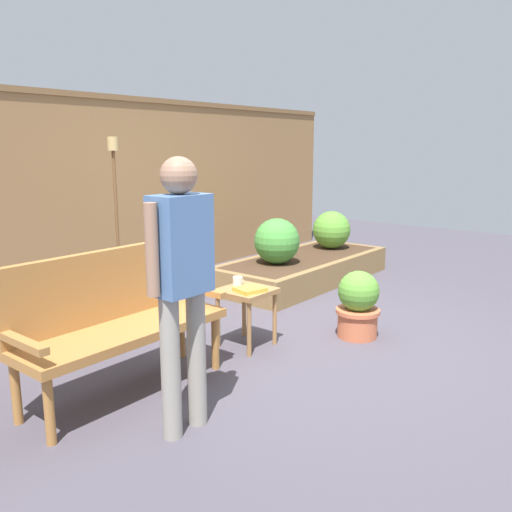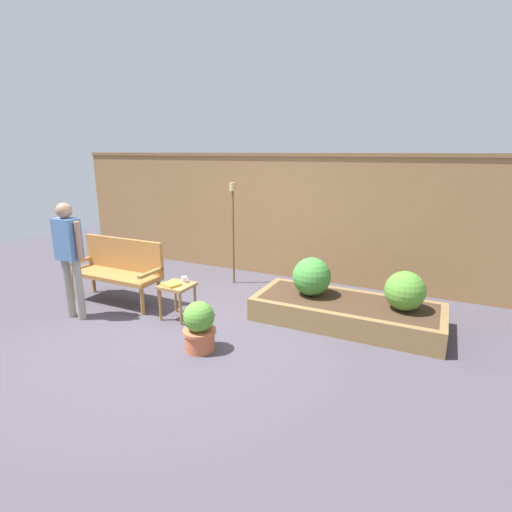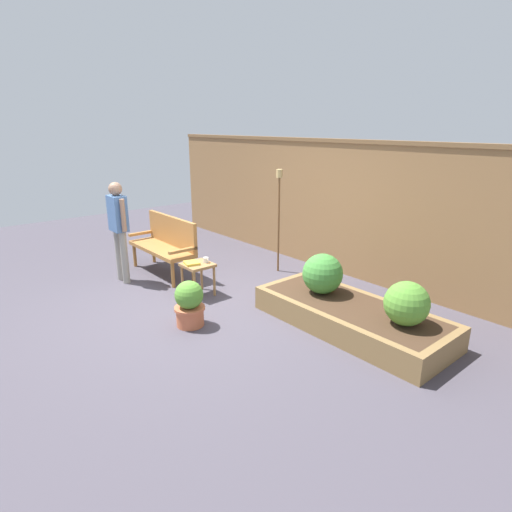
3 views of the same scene
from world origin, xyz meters
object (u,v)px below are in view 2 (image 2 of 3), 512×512
Objects in this scene: cup_on_table at (184,279)px; garden_bench at (119,266)px; shrub_far_corner at (405,291)px; book_on_table at (171,284)px; person_by_bench at (69,251)px; potted_boxwood at (199,326)px; shrub_near_bench at (312,277)px; side_table at (177,290)px; tiki_torch at (233,216)px.

garden_bench is at bearing 178.59° from cup_on_table.
garden_bench is at bearing -169.64° from shrub_far_corner.
shrub_far_corner is (3.93, 0.72, -0.00)m from garden_bench.
person_by_bench is (-1.21, -0.52, 0.44)m from book_on_table.
potted_boxwood is at bearing -21.60° from garden_bench.
side_table is at bearing -151.16° from shrub_near_bench.
potted_boxwood reaches higher than book_on_table.
shrub_far_corner is at bearing -14.86° from tiki_torch.
potted_boxwood is at bearing -119.11° from shrub_near_bench.
side_table is 0.17m from cup_on_table.
garden_bench is 0.85× the size of tiki_torch.
book_on_table is 1.81m from tiki_torch.
book_on_table is at bearing -119.15° from side_table.
cup_on_table is 0.22× the size of shrub_near_bench.
cup_on_table is at bearing 73.82° from side_table.
shrub_far_corner reaches higher than potted_boxwood.
potted_boxwood reaches higher than cup_on_table.
tiki_torch reaches higher than book_on_table.
person_by_bench is at bearing -151.22° from cup_on_table.
garden_bench is 2.97× the size of shrub_far_corner.
shrub_near_bench is at bearing -24.71° from tiki_torch.
potted_boxwood is (0.72, -0.73, -0.23)m from cup_on_table.
garden_bench is 0.84m from person_by_bench.
shrub_near_bench reaches higher than shrub_far_corner.
garden_bench is 1.19m from side_table.
cup_on_table is 1.62m from tiki_torch.
person_by_bench is at bearing 179.34° from potted_boxwood.
shrub_far_corner is (1.18, 0.00, -0.02)m from shrub_near_bench.
book_on_table is at bearing -11.12° from garden_bench.
person_by_bench is (-1.22, -2.20, -0.23)m from tiki_torch.
shrub_near_bench is at bearing 14.67° from garden_bench.
shrub_near_bench reaches higher than side_table.
garden_bench is at bearing -176.95° from book_on_table.
tiki_torch reaches higher than garden_bench.
garden_bench reaches higher than book_on_table.
side_table is 0.28× the size of tiki_torch.
side_table is at bearing -162.55° from shrub_far_corner.
tiki_torch reaches higher than person_by_bench.
tiki_torch is (-0.03, 1.61, 0.77)m from side_table.
tiki_torch is at bearing 52.19° from garden_bench.
potted_boxwood is 2.51m from tiki_torch.
person_by_bench is at bearing -152.78° from shrub_near_bench.
book_on_table is (1.13, -0.22, -0.05)m from garden_bench.
tiki_torch is 2.52m from person_by_bench.
book_on_table is at bearing 23.02° from person_by_bench.
tiki_torch is (-0.07, 1.49, 0.65)m from cup_on_table.
cup_on_table is 0.07× the size of person_by_bench.
tiki_torch reaches higher than shrub_near_bench.
shrub_far_corner is 2.96m from tiki_torch.
book_on_table is (-0.04, -0.07, 0.10)m from side_table.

